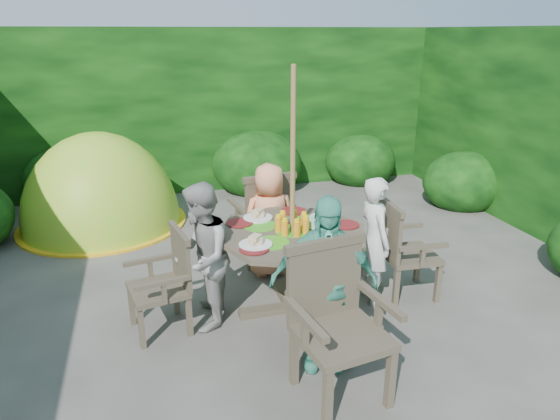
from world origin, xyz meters
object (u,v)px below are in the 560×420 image
object	(u,v)px
child_back	(270,220)
child_left	(201,257)
garden_chair_back	(264,216)
garden_chair_front	(336,319)
dome_tent	(104,224)
child_right	(374,240)
patio_table	(293,244)
child_front	(324,284)
garden_chair_left	(166,281)
parasol_pole	(292,198)
garden_chair_right	(402,249)

from	to	relation	value
child_back	child_left	bearing A→B (deg)	43.34
garden_chair_back	garden_chair_front	size ratio (longest dim) A/B	0.96
dome_tent	child_right	bearing A→B (deg)	-53.80
garden_chair_back	patio_table	bearing A→B (deg)	80.10
child_right	child_front	world-z (taller)	child_front
garden_chair_left	garden_chair_back	world-z (taller)	garden_chair_back
parasol_pole	garden_chair_back	xyz separation A→B (m)	(0.01, 1.09, -0.56)
garden_chair_front	child_front	bearing A→B (deg)	78.35
garden_chair_back	child_right	xyz separation A→B (m)	(0.79, -1.09, 0.07)
patio_table	child_back	distance (m)	0.80
garden_chair_back	child_right	world-z (taller)	child_right
garden_chair_front	dome_tent	world-z (taller)	dome_tent
child_left	child_back	bearing A→B (deg)	146.82
patio_table	garden_chair_right	xyz separation A→B (m)	(1.09, 0.01, -0.18)
child_back	dome_tent	xyz separation A→B (m)	(-1.79, 1.96, -0.60)
garden_chair_right	dome_tent	distance (m)	4.02
garden_chair_left	child_back	xyz separation A→B (m)	(1.10, 0.79, 0.14)
garden_chair_left	child_front	world-z (taller)	child_front
garden_chair_left	dome_tent	size ratio (longest dim) A/B	0.35
parasol_pole	garden_chair_left	bearing A→B (deg)	179.37
garden_chair_back	child_back	xyz separation A→B (m)	(-0.01, -0.29, 0.06)
parasol_pole	garden_chair_front	bearing A→B (deg)	-90.62
garden_chair_back	child_left	distance (m)	1.37
child_left	child_front	world-z (taller)	child_front
parasol_pole	garden_chair_back	world-z (taller)	parasol_pole
garden_chair_right	child_right	bearing A→B (deg)	95.01
garden_chair_right	patio_table	bearing A→B (deg)	94.17
child_back	child_front	world-z (taller)	child_front
child_front	garden_chair_left	bearing A→B (deg)	158.84
parasol_pole	garden_chair_left	xyz separation A→B (m)	(-1.11, 0.01, -0.64)
garden_chair_left	child_right	xyz separation A→B (m)	(1.91, -0.01, 0.15)
patio_table	garden_chair_front	distance (m)	1.09
child_right	dome_tent	world-z (taller)	dome_tent
patio_table	child_back	world-z (taller)	child_back
child_right	child_left	size ratio (longest dim) A/B	0.95
garden_chair_front	child_right	distance (m)	1.36
garden_chair_left	child_front	xyz separation A→B (m)	(1.11, -0.81, 0.23)
garden_chair_left	child_right	size ratio (longest dim) A/B	0.70
parasol_pole	child_right	xyz separation A→B (m)	(0.80, 0.00, -0.49)
garden_chair_back	child_left	world-z (taller)	child_left
child_right	dome_tent	xyz separation A→B (m)	(-2.59, 2.76, -0.61)
parasol_pole	child_back	distance (m)	0.94
patio_table	garden_chair_left	world-z (taller)	patio_table
garden_chair_front	child_right	xyz separation A→B (m)	(0.81, 1.09, 0.05)
dome_tent	parasol_pole	bearing A→B (deg)	-64.02
garden_chair_left	child_front	bearing A→B (deg)	42.42
garden_chair_back	dome_tent	bearing A→B (deg)	-52.22
garden_chair_right	child_back	world-z (taller)	child_back
garden_chair_right	child_right	world-z (taller)	child_right
garden_chair_right	child_front	bearing A→B (deg)	130.19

